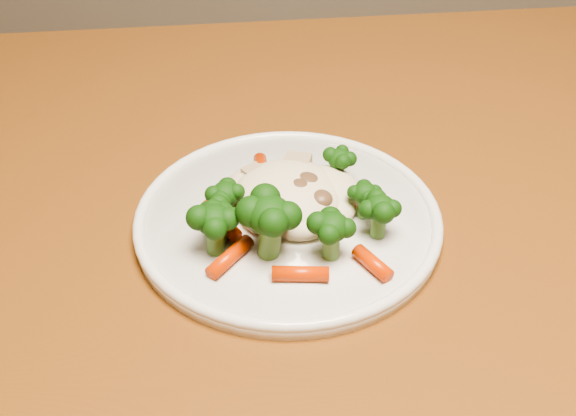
# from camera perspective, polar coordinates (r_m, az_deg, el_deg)

# --- Properties ---
(dining_table) EXTENTS (1.32, 0.97, 0.75)m
(dining_table) POSITION_cam_1_polar(r_m,az_deg,el_deg) (0.70, -9.51, -7.33)
(dining_table) COLOR brown
(dining_table) RESTS_ON ground
(plate) EXTENTS (0.26, 0.26, 0.01)m
(plate) POSITION_cam_1_polar(r_m,az_deg,el_deg) (0.61, 0.00, -1.05)
(plate) COLOR white
(plate) RESTS_ON dining_table
(meal) EXTENTS (0.17, 0.16, 0.05)m
(meal) POSITION_cam_1_polar(r_m,az_deg,el_deg) (0.59, -0.18, 0.35)
(meal) COLOR beige
(meal) RESTS_ON plate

